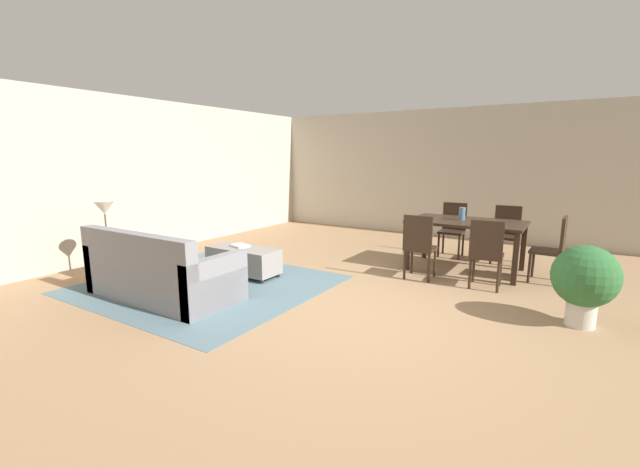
{
  "coord_description": "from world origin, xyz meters",
  "views": [
    {
      "loc": [
        2.05,
        -3.96,
        1.71
      ],
      "look_at": [
        -1.08,
        1.0,
        0.6
      ],
      "focal_mm": 23.18,
      "sensor_mm": 36.0,
      "label": 1
    }
  ],
  "objects_px": {
    "side_table": "(108,247)",
    "dining_chair_near_left": "(419,243)",
    "ottoman_table": "(243,260)",
    "dining_chair_far_right": "(506,231)",
    "vase_centerpiece": "(462,214)",
    "dining_chair_head_east": "(554,246)",
    "potted_plant": "(585,279)",
    "table_lamp": "(104,209)",
    "couch": "(161,274)",
    "dining_chair_far_left": "(453,226)",
    "dining_table": "(466,227)",
    "dining_chair_near_right": "(486,250)",
    "book_on_ottoman": "(240,246)"
  },
  "relations": [
    {
      "from": "dining_table",
      "to": "couch",
      "type": "bearing_deg",
      "value": -130.85
    },
    {
      "from": "couch",
      "to": "ottoman_table",
      "type": "distance_m",
      "value": 1.28
    },
    {
      "from": "table_lamp",
      "to": "dining_chair_far_right",
      "type": "xyz_separation_m",
      "value": [
        4.55,
        4.04,
        -0.47
      ]
    },
    {
      "from": "ottoman_table",
      "to": "potted_plant",
      "type": "xyz_separation_m",
      "value": [
        4.18,
        0.47,
        0.26
      ]
    },
    {
      "from": "couch",
      "to": "dining_chair_head_east",
      "type": "distance_m",
      "value": 5.17
    },
    {
      "from": "table_lamp",
      "to": "book_on_ottoman",
      "type": "xyz_separation_m",
      "value": [
        1.36,
        1.19,
        -0.57
      ]
    },
    {
      "from": "couch",
      "to": "book_on_ottoman",
      "type": "bearing_deg",
      "value": 85.82
    },
    {
      "from": "vase_centerpiece",
      "to": "table_lamp",
      "type": "bearing_deg",
      "value": -141.24
    },
    {
      "from": "potted_plant",
      "to": "dining_chair_near_left",
      "type": "bearing_deg",
      "value": 160.44
    },
    {
      "from": "ottoman_table",
      "to": "potted_plant",
      "type": "bearing_deg",
      "value": 6.38
    },
    {
      "from": "side_table",
      "to": "dining_chair_near_left",
      "type": "height_order",
      "value": "dining_chair_near_left"
    },
    {
      "from": "ottoman_table",
      "to": "dining_table",
      "type": "xyz_separation_m",
      "value": [
        2.65,
        2.02,
        0.44
      ]
    },
    {
      "from": "dining_chair_near_right",
      "to": "dining_chair_head_east",
      "type": "relative_size",
      "value": 1.0
    },
    {
      "from": "table_lamp",
      "to": "side_table",
      "type": "bearing_deg",
      "value": 0.0
    },
    {
      "from": "side_table",
      "to": "book_on_ottoman",
      "type": "distance_m",
      "value": 1.81
    },
    {
      "from": "table_lamp",
      "to": "dining_chair_near_left",
      "type": "height_order",
      "value": "table_lamp"
    },
    {
      "from": "dining_table",
      "to": "dining_chair_far_left",
      "type": "distance_m",
      "value": 0.95
    },
    {
      "from": "ottoman_table",
      "to": "dining_chair_far_right",
      "type": "relative_size",
      "value": 1.18
    },
    {
      "from": "side_table",
      "to": "table_lamp",
      "type": "xyz_separation_m",
      "value": [
        -0.0,
        0.0,
        0.53
      ]
    },
    {
      "from": "couch",
      "to": "potted_plant",
      "type": "height_order",
      "value": "couch"
    },
    {
      "from": "dining_chair_near_right",
      "to": "book_on_ottoman",
      "type": "relative_size",
      "value": 3.54
    },
    {
      "from": "ottoman_table",
      "to": "dining_chair_head_east",
      "type": "relative_size",
      "value": 1.18
    },
    {
      "from": "ottoman_table",
      "to": "dining_chair_near_left",
      "type": "distance_m",
      "value": 2.53
    },
    {
      "from": "dining_table",
      "to": "dining_chair_near_right",
      "type": "bearing_deg",
      "value": -61.21
    },
    {
      "from": "dining_table",
      "to": "potted_plant",
      "type": "xyz_separation_m",
      "value": [
        1.53,
        -1.55,
        -0.17
      ]
    },
    {
      "from": "dining_chair_head_east",
      "to": "vase_centerpiece",
      "type": "relative_size",
      "value": 4.81
    },
    {
      "from": "vase_centerpiece",
      "to": "couch",
      "type": "bearing_deg",
      "value": -129.59
    },
    {
      "from": "dining_chair_far_right",
      "to": "dining_chair_head_east",
      "type": "height_order",
      "value": "same"
    },
    {
      "from": "dining_chair_head_east",
      "to": "potted_plant",
      "type": "height_order",
      "value": "dining_chair_head_east"
    },
    {
      "from": "side_table",
      "to": "dining_table",
      "type": "bearing_deg",
      "value": 37.77
    },
    {
      "from": "table_lamp",
      "to": "dining_table",
      "type": "xyz_separation_m",
      "value": [
        4.1,
        3.18,
        -0.32
      ]
    },
    {
      "from": "table_lamp",
      "to": "potted_plant",
      "type": "xyz_separation_m",
      "value": [
        5.64,
        1.63,
        -0.5
      ]
    },
    {
      "from": "side_table",
      "to": "dining_chair_near_left",
      "type": "distance_m",
      "value": 4.35
    },
    {
      "from": "side_table",
      "to": "dining_chair_far_right",
      "type": "bearing_deg",
      "value": 41.6
    },
    {
      "from": "table_lamp",
      "to": "dining_chair_near_right",
      "type": "bearing_deg",
      "value": 27.34
    },
    {
      "from": "dining_table",
      "to": "dining_chair_head_east",
      "type": "relative_size",
      "value": 1.78
    },
    {
      "from": "dining_chair_far_left",
      "to": "dining_chair_head_east",
      "type": "bearing_deg",
      "value": -29.05
    },
    {
      "from": "dining_chair_far_right",
      "to": "book_on_ottoman",
      "type": "distance_m",
      "value": 4.27
    },
    {
      "from": "side_table",
      "to": "vase_centerpiece",
      "type": "distance_m",
      "value": 5.17
    },
    {
      "from": "dining_chair_head_east",
      "to": "dining_chair_far_right",
      "type": "bearing_deg",
      "value": 129.27
    },
    {
      "from": "couch",
      "to": "dining_chair_near_right",
      "type": "distance_m",
      "value": 4.12
    },
    {
      "from": "table_lamp",
      "to": "dining_chair_near_left",
      "type": "bearing_deg",
      "value": 32.3
    },
    {
      "from": "couch",
      "to": "dining_chair_near_left",
      "type": "xyz_separation_m",
      "value": [
        2.41,
        2.43,
        0.23
      ]
    },
    {
      "from": "dining_chair_far_right",
      "to": "table_lamp",
      "type": "bearing_deg",
      "value": -138.4
    },
    {
      "from": "dining_chair_far_left",
      "to": "vase_centerpiece",
      "type": "xyz_separation_m",
      "value": [
        0.33,
        -0.8,
        0.34
      ]
    },
    {
      "from": "dining_chair_near_right",
      "to": "dining_table",
      "type": "bearing_deg",
      "value": 118.79
    },
    {
      "from": "dining_chair_near_left",
      "to": "vase_centerpiece",
      "type": "bearing_deg",
      "value": 69.17
    },
    {
      "from": "book_on_ottoman",
      "to": "potted_plant",
      "type": "height_order",
      "value": "potted_plant"
    },
    {
      "from": "vase_centerpiece",
      "to": "book_on_ottoman",
      "type": "xyz_separation_m",
      "value": [
        -2.66,
        -2.03,
        -0.43
      ]
    },
    {
      "from": "couch",
      "to": "book_on_ottoman",
      "type": "distance_m",
      "value": 1.31
    }
  ]
}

